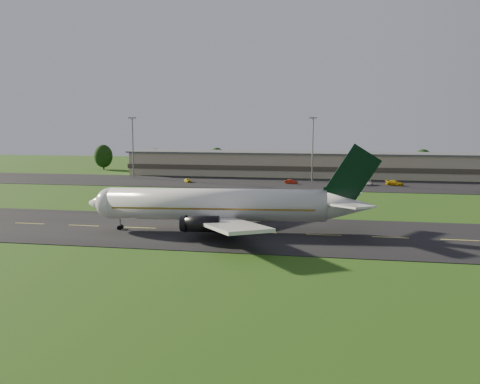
% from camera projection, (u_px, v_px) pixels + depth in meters
% --- Properties ---
extents(ground, '(360.00, 360.00, 0.00)m').
position_uv_depth(ground, '(260.00, 233.00, 93.02)').
color(ground, '#2A4E13').
rests_on(ground, ground).
extents(taxiway, '(220.00, 30.00, 0.10)m').
position_uv_depth(taxiway, '(260.00, 233.00, 93.02)').
color(taxiway, black).
rests_on(taxiway, ground).
extents(apron, '(260.00, 30.00, 0.10)m').
position_uv_depth(apron, '(294.00, 184.00, 163.16)').
color(apron, black).
rests_on(apron, ground).
extents(airliner, '(51.24, 41.95, 15.57)m').
position_uv_depth(airliner, '(222.00, 205.00, 93.70)').
color(airliner, white).
rests_on(airliner, ground).
extents(terminal, '(145.00, 16.00, 8.40)m').
position_uv_depth(terminal, '(319.00, 165.00, 185.03)').
color(terminal, tan).
rests_on(terminal, ground).
extents(light_mast_west, '(2.40, 1.20, 20.35)m').
position_uv_depth(light_mast_west, '(133.00, 140.00, 179.17)').
color(light_mast_west, gray).
rests_on(light_mast_west, ground).
extents(light_mast_centre, '(2.40, 1.20, 20.35)m').
position_uv_depth(light_mast_centre, '(313.00, 141.00, 168.34)').
color(light_mast_centre, gray).
rests_on(light_mast_centre, ground).
extents(tree_line, '(202.40, 8.84, 9.81)m').
position_uv_depth(tree_line, '(373.00, 161.00, 191.10)').
color(tree_line, black).
rests_on(tree_line, ground).
extents(service_vehicle_a, '(3.16, 3.72, 1.20)m').
position_uv_depth(service_vehicle_a, '(188.00, 180.00, 167.15)').
color(service_vehicle_a, '#D1C30C').
rests_on(service_vehicle_a, apron).
extents(service_vehicle_b, '(4.21, 2.62, 1.31)m').
position_uv_depth(service_vehicle_b, '(291.00, 182.00, 163.18)').
color(service_vehicle_b, '#A01E0A').
rests_on(service_vehicle_b, apron).
extents(service_vehicle_c, '(2.67, 4.83, 1.28)m').
position_uv_depth(service_vehicle_c, '(368.00, 183.00, 159.42)').
color(service_vehicle_c, silver).
rests_on(service_vehicle_c, apron).
extents(service_vehicle_d, '(5.59, 3.69, 1.51)m').
position_uv_depth(service_vehicle_d, '(395.00, 183.00, 158.82)').
color(service_vehicle_d, yellow).
rests_on(service_vehicle_d, apron).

